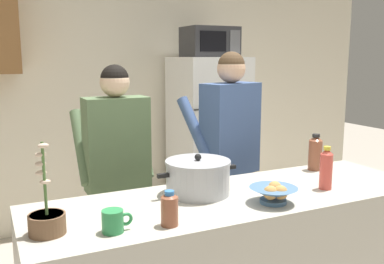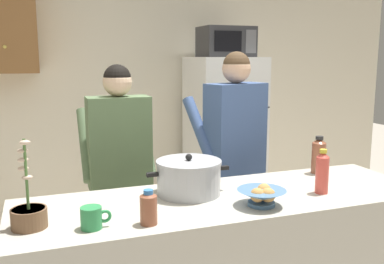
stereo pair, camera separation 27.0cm
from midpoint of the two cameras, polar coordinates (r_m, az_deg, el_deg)
The scene contains 12 objects.
back_wall_unit at distance 4.25m, azimuth -9.45°, elevation 6.46°, with size 6.00×0.48×2.60m.
refrigerator at distance 4.26m, azimuth 6.02°, elevation -1.24°, with size 0.64×0.68×1.63m.
microwave at distance 4.16m, azimuth 6.40°, elevation 11.73°, with size 0.48×0.37×0.28m.
person_near_pot at distance 2.87m, azimuth -6.93°, elevation -3.29°, with size 0.48×0.40×1.59m.
person_by_sink at distance 3.06m, azimuth 8.13°, elevation -1.30°, with size 0.59×0.52×1.67m.
cooking_pot at distance 2.28m, azimuth 2.99°, elevation -6.01°, with size 0.45×0.34×0.22m.
coffee_mug at distance 1.87m, azimuth -8.99°, elevation -11.19°, with size 0.13×0.09×0.10m.
bread_bowl at distance 2.16m, azimuth 12.80°, elevation -8.27°, with size 0.24×0.24×0.10m.
bottle_near_edge at distance 2.82m, azimuth 19.03°, elevation -2.96°, with size 0.09×0.09×0.23m.
bottle_mid_counter at distance 1.88m, azimuth -1.62°, elevation -9.97°, with size 0.08×0.08×0.15m.
bottle_far_corner at distance 2.43m, azimuth 19.91°, elevation -5.01°, with size 0.07×0.07×0.24m.
potted_orchid at distance 1.93m, azimuth -16.99°, elevation -10.29°, with size 0.15×0.15×0.38m.
Camera 2 is at (-0.91, -1.96, 1.64)m, focal length 40.43 mm.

